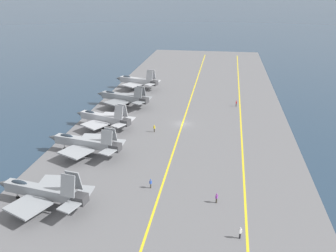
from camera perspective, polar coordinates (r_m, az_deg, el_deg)
name	(u,v)px	position (r m, az deg, el deg)	size (l,w,h in m)	color
ground_plane	(182,125)	(87.22, 2.33, 0.11)	(2000.00, 2000.00, 0.00)	#23384C
carrier_deck	(182,125)	(87.15, 2.33, 0.23)	(205.51, 51.39, 0.40)	slate
deck_stripe_foul_line	(241,127)	(86.74, 11.64, -0.18)	(184.96, 0.36, 0.01)	yellow
deck_stripe_centerline	(182,124)	(87.07, 2.33, 0.36)	(184.96, 0.36, 0.01)	yellow
parked_jet_nearest	(42,191)	(58.41, -19.53, -9.84)	(12.51, 16.17, 6.53)	gray
parked_jet_second	(85,142)	(72.82, -13.22, -2.59)	(12.19, 16.54, 6.12)	#93999E
parked_jet_third	(103,118)	(85.63, -10.37, 1.29)	(11.84, 15.48, 6.41)	#A8AAAF
parked_jet_fourth	(123,97)	(99.97, -7.30, 4.60)	(12.22, 16.62, 6.24)	gray
parked_jet_fifth	(137,81)	(116.69, -5.01, 7.25)	(11.97, 15.48, 6.68)	#A8AAAF
crew_purple_vest	(217,198)	(56.91, 7.80, -11.32)	(0.45, 0.39, 1.69)	#383328
crew_blue_vest	(151,183)	(60.14, -2.80, -9.14)	(0.46, 0.41, 1.70)	#4C473D
crew_yellow_vest	(154,128)	(81.91, -2.21, -0.35)	(0.43, 0.46, 1.73)	#383328
crew_white_vest	(240,232)	(50.53, 11.51, -16.38)	(0.40, 0.46, 1.76)	#232328
crew_red_vest	(236,103)	(101.05, 10.89, 3.61)	(0.41, 0.31, 1.69)	#232328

